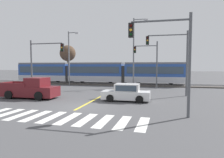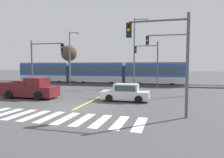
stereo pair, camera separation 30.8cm
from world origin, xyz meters
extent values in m
plane|color=#474749|center=(0.00, 0.00, 0.00)|extent=(200.00, 200.00, 0.00)
cube|color=#4C4742|center=(0.00, 17.58, 0.09)|extent=(120.00, 4.00, 0.18)
cube|color=#939399|center=(0.00, 16.86, 0.23)|extent=(120.00, 0.08, 0.10)
cube|color=#939399|center=(0.00, 18.30, 0.23)|extent=(120.00, 0.08, 0.10)
cube|color=#B7BAC1|center=(-14.04, 17.58, 0.98)|extent=(9.00, 2.60, 0.90)
cube|color=#284C9E|center=(-14.04, 17.58, 2.38)|extent=(9.00, 2.60, 1.90)
cube|color=#384756|center=(-14.04, 16.26, 2.43)|extent=(8.28, 0.04, 1.04)
cube|color=slate|center=(-14.04, 17.58, 3.47)|extent=(9.00, 2.39, 0.28)
cylinder|color=black|center=(-11.57, 17.58, 0.53)|extent=(0.70, 0.20, 0.70)
cylinder|color=black|center=(-16.52, 17.58, 0.53)|extent=(0.70, 0.20, 0.70)
cube|color=#B7BAC1|center=(-4.54, 17.58, 0.98)|extent=(9.00, 2.60, 0.90)
cube|color=#284C9E|center=(-4.54, 17.58, 2.38)|extent=(9.00, 2.60, 1.90)
cube|color=#384756|center=(-4.54, 16.26, 2.43)|extent=(8.28, 0.04, 1.04)
cube|color=slate|center=(-4.54, 17.58, 3.47)|extent=(9.00, 2.39, 0.28)
cylinder|color=black|center=(-2.07, 17.58, 0.53)|extent=(0.70, 0.20, 0.70)
cylinder|color=black|center=(-7.02, 17.58, 0.53)|extent=(0.70, 0.20, 0.70)
cube|color=#B7BAC1|center=(4.96, 17.58, 0.98)|extent=(9.00, 2.60, 0.90)
cube|color=#284C9E|center=(4.96, 17.58, 2.38)|extent=(9.00, 2.60, 1.90)
cube|color=#384756|center=(4.96, 16.26, 2.43)|extent=(8.28, 0.04, 1.04)
cube|color=slate|center=(4.96, 17.58, 3.47)|extent=(9.00, 2.39, 0.28)
cylinder|color=black|center=(7.43, 17.58, 0.53)|extent=(0.70, 0.20, 0.70)
cylinder|color=black|center=(2.48, 17.58, 0.53)|extent=(0.70, 0.20, 0.70)
cube|color=#2D2D2D|center=(-9.29, 17.58, 1.68)|extent=(0.50, 2.34, 2.80)
cube|color=#2D2D2D|center=(0.21, 17.58, 1.68)|extent=(0.50, 2.34, 2.80)
cube|color=silver|center=(-3.85, -3.18, 0.00)|extent=(0.64, 2.81, 0.01)
cube|color=silver|center=(-2.75, -3.21, 0.00)|extent=(0.64, 2.81, 0.01)
cube|color=silver|center=(-1.65, -3.24, 0.00)|extent=(0.64, 2.81, 0.01)
cube|color=silver|center=(-0.55, -3.27, 0.00)|extent=(0.64, 2.81, 0.01)
cube|color=silver|center=(0.55, -3.30, 0.00)|extent=(0.64, 2.81, 0.01)
cube|color=silver|center=(1.65, -3.33, 0.00)|extent=(0.64, 2.81, 0.01)
cube|color=silver|center=(2.75, -3.36, 0.00)|extent=(0.64, 2.81, 0.01)
cube|color=silver|center=(3.85, -3.39, 0.00)|extent=(0.64, 2.81, 0.01)
cube|color=silver|center=(4.95, -3.42, 0.00)|extent=(0.64, 2.81, 0.01)
cube|color=gold|center=(0.00, 7.15, 0.00)|extent=(0.20, 16.86, 0.01)
cube|color=silver|center=(2.90, 3.33, 0.52)|extent=(4.22, 1.76, 0.72)
cube|color=silver|center=(3.00, 3.33, 1.20)|extent=(2.12, 1.55, 0.64)
cube|color=#384756|center=(2.00, 3.31, 1.20)|extent=(0.12, 1.43, 0.52)
cube|color=#384756|center=(3.01, 2.55, 1.20)|extent=(1.79, 0.06, 0.48)
cylinder|color=black|center=(1.65, 2.46, 0.32)|extent=(0.64, 0.23, 0.64)
cylinder|color=black|center=(1.62, 4.16, 0.32)|extent=(0.64, 0.23, 0.64)
cylinder|color=black|center=(4.17, 2.49, 0.32)|extent=(0.64, 0.23, 0.64)
cylinder|color=black|center=(4.14, 4.19, 0.32)|extent=(0.64, 0.23, 0.64)
cube|color=maroon|center=(-6.35, 2.66, 0.66)|extent=(5.42, 2.01, 0.96)
cube|color=maroon|center=(-5.54, 2.67, 1.56)|extent=(1.72, 1.86, 0.84)
cube|color=#384756|center=(-4.79, 2.68, 1.58)|extent=(0.12, 1.69, 0.66)
cube|color=maroon|center=(-7.58, 3.57, 1.32)|extent=(2.70, 0.15, 0.36)
cube|color=maroon|center=(-7.56, 1.73, 1.32)|extent=(2.70, 0.15, 0.36)
cube|color=maroon|center=(-8.99, 2.64, 1.32)|extent=(0.14, 1.96, 0.36)
cylinder|color=black|center=(-4.80, 3.66, 0.40)|extent=(0.80, 0.29, 0.80)
cylinder|color=black|center=(-4.78, 1.70, 0.40)|extent=(0.80, 0.29, 0.80)
cylinder|color=black|center=(-7.93, 3.63, 0.40)|extent=(0.80, 0.29, 0.80)
cylinder|color=black|center=(-7.91, 1.67, 0.40)|extent=(0.80, 0.29, 0.80)
cylinder|color=#515459|center=(5.37, 13.74, 3.19)|extent=(0.18, 0.18, 6.39)
cylinder|color=#515459|center=(3.87, 13.74, 5.81)|extent=(3.00, 0.12, 0.12)
cube|color=black|center=(2.37, 13.74, 5.31)|extent=(0.32, 0.28, 0.90)
sphere|color=#360605|center=(2.37, 13.59, 5.58)|extent=(0.18, 0.18, 0.18)
sphere|color=#F7AA26|center=(2.37, 13.59, 5.31)|extent=(0.18, 0.18, 0.18)
sphere|color=black|center=(2.37, 13.59, 5.04)|extent=(0.18, 0.18, 0.18)
cylinder|color=#515459|center=(8.46, 7.59, 3.33)|extent=(0.18, 0.18, 6.66)
cylinder|color=#515459|center=(6.46, 7.59, 6.27)|extent=(4.00, 0.12, 0.12)
cube|color=black|center=(4.46, 7.59, 5.77)|extent=(0.32, 0.28, 0.90)
sphere|color=#360605|center=(4.46, 7.44, 6.04)|extent=(0.18, 0.18, 0.18)
sphere|color=#F7AA26|center=(4.46, 7.44, 5.77)|extent=(0.18, 0.18, 0.18)
sphere|color=black|center=(4.46, 7.44, 5.50)|extent=(0.18, 0.18, 0.18)
cylinder|color=#515459|center=(7.50, -1.43, 3.12)|extent=(0.18, 0.18, 6.23)
cylinder|color=#515459|center=(5.75, -1.43, 5.84)|extent=(3.50, 0.12, 0.12)
cube|color=black|center=(4.00, -1.43, 5.34)|extent=(0.32, 0.28, 0.90)
sphere|color=#360605|center=(4.00, -1.58, 5.61)|extent=(0.18, 0.18, 0.18)
sphere|color=#F7AA26|center=(4.00, -1.58, 5.34)|extent=(0.18, 0.18, 0.18)
sphere|color=black|center=(4.00, -1.58, 5.07)|extent=(0.18, 0.18, 0.18)
cylinder|color=#515459|center=(-8.87, 6.51, 3.02)|extent=(0.18, 0.18, 6.04)
cylinder|color=#515459|center=(-6.87, 6.51, 5.63)|extent=(4.00, 0.12, 0.12)
cube|color=black|center=(-4.87, 6.51, 5.13)|extent=(0.32, 0.28, 0.90)
sphere|color=#360605|center=(-4.87, 6.36, 5.40)|extent=(0.18, 0.18, 0.18)
sphere|color=#F7AA26|center=(-4.87, 6.36, 5.13)|extent=(0.18, 0.18, 0.18)
sphere|color=black|center=(-4.87, 6.36, 4.86)|extent=(0.18, 0.18, 0.18)
cylinder|color=slate|center=(-8.07, 14.77, 4.19)|extent=(0.20, 0.20, 8.38)
cylinder|color=slate|center=(-7.36, 14.77, 8.18)|extent=(1.42, 0.12, 0.12)
cube|color=#B2B2B7|center=(-6.65, 14.77, 8.08)|extent=(0.56, 0.28, 0.20)
cylinder|color=slate|center=(2.07, 14.62, 4.91)|extent=(0.20, 0.20, 9.81)
cylinder|color=slate|center=(2.92, 14.62, 9.61)|extent=(1.70, 0.12, 0.12)
cube|color=#B2B2B7|center=(3.78, 14.62, 9.51)|extent=(0.56, 0.28, 0.20)
cylinder|color=brown|center=(-11.60, 21.61, 2.44)|extent=(0.32, 0.32, 4.87)
sphere|color=#4C3828|center=(-11.60, 21.61, 5.48)|extent=(3.06, 3.06, 3.06)
camera|label=1|loc=(5.80, -14.03, 3.15)|focal=32.00mm
camera|label=2|loc=(6.10, -13.96, 3.15)|focal=32.00mm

